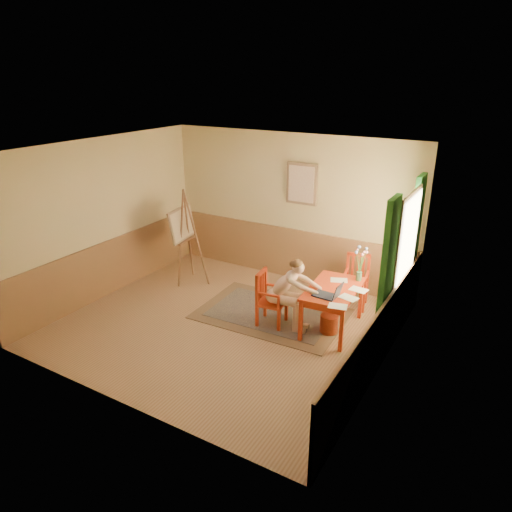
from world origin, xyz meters
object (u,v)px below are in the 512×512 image
Objects in this scene: easel at (184,228)px; chair_back at (356,281)px; chair_left at (269,298)px; figure at (288,290)px; laptop at (329,294)px; table at (333,293)px.

chair_back is at bearing 11.76° from easel.
figure is (0.31, 0.03, 0.20)m from chair_left.
chair_left is 0.37m from figure.
chair_left is 0.49× the size of easel.
figure reaches higher than laptop.
chair_left is 2.38m from easel.
figure is at bearing -14.16° from easel.
chair_left is 1.64m from chair_back.
chair_left is at bearing -16.81° from easel.
chair_back is 3.30m from easel.
figure is 2.79× the size of laptop.
easel reaches higher than laptop.
easel is (-3.19, 0.65, 0.31)m from laptop.
easel is (-3.13, 0.32, 0.45)m from table.
laptop is (0.06, -0.33, 0.14)m from table.
table is 3.18m from easel.
chair_left reaches higher than table.
easel is at bearing 168.41° from laptop.
figure reaches higher than chair_back.
table is 1.06× the size of figure.
chair_back is at bearing 90.85° from laptop.
chair_back is 0.77× the size of figure.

